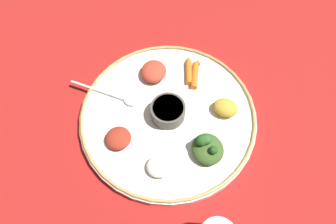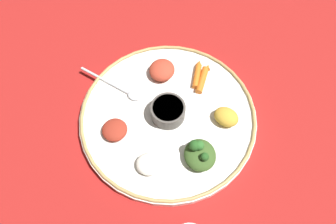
% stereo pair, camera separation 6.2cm
% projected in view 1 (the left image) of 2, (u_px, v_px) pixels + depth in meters
% --- Properties ---
extents(ground_plane, '(2.40, 2.40, 0.00)m').
position_uv_depth(ground_plane, '(168.00, 119.00, 0.77)').
color(ground_plane, maroon).
extents(platter, '(0.42, 0.42, 0.02)m').
position_uv_depth(platter, '(168.00, 117.00, 0.76)').
color(platter, white).
rests_on(platter, ground_plane).
extents(platter_rim, '(0.41, 0.41, 0.01)m').
position_uv_depth(platter_rim, '(168.00, 114.00, 0.75)').
color(platter_rim, tan).
rests_on(platter_rim, platter).
extents(center_bowl, '(0.08, 0.08, 0.04)m').
position_uv_depth(center_bowl, '(168.00, 111.00, 0.73)').
color(center_bowl, '#4C4742').
rests_on(center_bowl, platter).
extents(spoon, '(0.18, 0.05, 0.01)m').
position_uv_depth(spoon, '(114.00, 96.00, 0.77)').
color(spoon, silver).
rests_on(spoon, platter).
extents(greens_pile, '(0.10, 0.10, 0.05)m').
position_uv_depth(greens_pile, '(207.00, 148.00, 0.69)').
color(greens_pile, '#385623').
rests_on(greens_pile, platter).
extents(carrot_near_spoon, '(0.05, 0.09, 0.02)m').
position_uv_depth(carrot_near_spoon, '(197.00, 74.00, 0.80)').
color(carrot_near_spoon, orange).
rests_on(carrot_near_spoon, platter).
extents(carrot_outer, '(0.06, 0.08, 0.02)m').
position_uv_depth(carrot_outer, '(189.00, 70.00, 0.80)').
color(carrot_outer, orange).
rests_on(carrot_outer, platter).
extents(mound_berbere_red, '(0.08, 0.08, 0.03)m').
position_uv_depth(mound_berbere_red, '(154.00, 71.00, 0.79)').
color(mound_berbere_red, '#B73D28').
rests_on(mound_berbere_red, platter).
extents(mound_lentil_yellow, '(0.07, 0.06, 0.03)m').
position_uv_depth(mound_lentil_yellow, '(225.00, 108.00, 0.74)').
color(mound_lentil_yellow, gold).
rests_on(mound_lentil_yellow, platter).
extents(mound_rice_white, '(0.07, 0.07, 0.02)m').
position_uv_depth(mound_rice_white, '(159.00, 167.00, 0.68)').
color(mound_rice_white, silver).
rests_on(mound_rice_white, platter).
extents(mound_beet, '(0.08, 0.08, 0.02)m').
position_uv_depth(mound_beet, '(118.00, 138.00, 0.71)').
color(mound_beet, maroon).
rests_on(mound_beet, platter).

